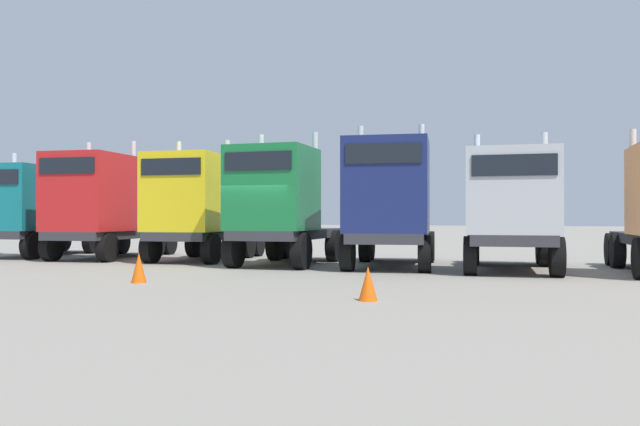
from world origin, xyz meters
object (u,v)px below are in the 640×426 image
semi_truck_silver (511,209)px  semi_truck_green (280,205)px  semi_truck_yellow (194,206)px  traffic_cone_mid (368,284)px  semi_truck_teal (26,211)px  semi_truck_red (97,205)px  traffic_cone_near (139,268)px  semi_truck_navy (389,204)px

semi_truck_silver → semi_truck_green: bearing=-94.6°
semi_truck_green → semi_truck_yellow: bearing=-105.0°
traffic_cone_mid → semi_truck_silver: bearing=75.0°
semi_truck_teal → semi_truck_silver: size_ratio=1.05×
semi_truck_red → semi_truck_yellow: 3.94m
semi_truck_yellow → semi_truck_green: 3.71m
semi_truck_yellow → semi_truck_teal: bearing=-96.0°
semi_truck_red → semi_truck_green: size_ratio=1.02×
semi_truck_teal → traffic_cone_mid: 17.95m
semi_truck_teal → traffic_cone_near: semi_truck_teal is taller
semi_truck_red → semi_truck_yellow: bearing=87.2°
semi_truck_green → semi_truck_silver: 7.10m
traffic_cone_near → traffic_cone_mid: (6.04, -1.10, -0.04)m
semi_truck_yellow → semi_truck_green: size_ratio=0.99×
semi_truck_teal → semi_truck_green: 11.14m
semi_truck_silver → traffic_cone_near: bearing=-59.1°
semi_truck_yellow → traffic_cone_mid: 11.79m
semi_truck_red → semi_truck_green: (7.56, -0.27, -0.06)m
semi_truck_green → semi_truck_silver: semi_truck_green is taller
semi_truck_teal → semi_truck_red: size_ratio=1.07×
semi_truck_green → semi_truck_navy: semi_truck_navy is taller
semi_truck_teal → semi_truck_navy: 14.66m
semi_truck_silver → traffic_cone_mid: (-1.96, -7.31, -1.47)m
semi_truck_teal → traffic_cone_mid: bearing=55.8°
semi_truck_yellow → semi_truck_navy: semi_truck_navy is taller
semi_truck_green → traffic_cone_mid: bearing=31.7°
semi_truck_navy → semi_truck_silver: (3.56, 0.02, -0.18)m
semi_truck_yellow → semi_truck_silver: semi_truck_yellow is taller
semi_truck_red → traffic_cone_mid: bearing=51.4°
semi_truck_silver → semi_truck_red: bearing=-96.8°
semi_truck_teal → traffic_cone_mid: size_ratio=10.21×
traffic_cone_mid → semi_truck_yellow: bearing=138.8°
semi_truck_teal → semi_truck_navy: semi_truck_navy is taller
traffic_cone_mid → semi_truck_red: bearing=150.1°
semi_truck_navy → traffic_cone_near: (-4.44, -6.19, -1.61)m
semi_truck_green → traffic_cone_near: 6.20m
semi_truck_teal → semi_truck_red: bearing=77.8°
semi_truck_yellow → traffic_cone_mid: size_ratio=9.37×
semi_truck_silver → traffic_cone_mid: size_ratio=9.71×
traffic_cone_mid → semi_truck_teal: bearing=155.4°
semi_truck_teal → semi_truck_yellow: size_ratio=1.09×
semi_truck_silver → traffic_cone_near: 10.23m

